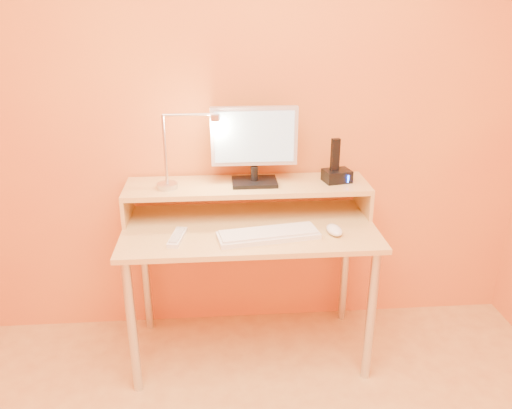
{
  "coord_description": "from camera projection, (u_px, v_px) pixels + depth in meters",
  "views": [
    {
      "loc": [
        -0.14,
        -1.04,
        1.72
      ],
      "look_at": [
        0.03,
        1.13,
        0.85
      ],
      "focal_mm": 35.82,
      "sensor_mm": 36.0,
      "label": 1
    }
  ],
  "objects": [
    {
      "name": "wall_back",
      "position": [
        245.0,
        102.0,
        2.54
      ],
      "size": [
        3.0,
        0.04,
        2.5
      ],
      "primitive_type": "cube",
      "color": "#D76332",
      "rests_on": "floor"
    },
    {
      "name": "desk_leg_fl",
      "position": [
        132.0,
        328.0,
        2.3
      ],
      "size": [
        0.04,
        0.04,
        0.69
      ],
      "primitive_type": "cylinder",
      "color": "silver",
      "rests_on": "floor"
    },
    {
      "name": "desk_leg_fr",
      "position": [
        371.0,
        317.0,
        2.39
      ],
      "size": [
        0.04,
        0.04,
        0.69
      ],
      "primitive_type": "cylinder",
      "color": "silver",
      "rests_on": "floor"
    },
    {
      "name": "desk_leg_bl",
      "position": [
        146.0,
        273.0,
        2.77
      ],
      "size": [
        0.04,
        0.04,
        0.69
      ],
      "primitive_type": "cylinder",
      "color": "silver",
      "rests_on": "floor"
    },
    {
      "name": "desk_leg_br",
      "position": [
        345.0,
        265.0,
        2.85
      ],
      "size": [
        0.04,
        0.04,
        0.69
      ],
      "primitive_type": "cylinder",
      "color": "silver",
      "rests_on": "floor"
    },
    {
      "name": "desk_lower",
      "position": [
        249.0,
        228.0,
        2.44
      ],
      "size": [
        1.2,
        0.6,
        0.02
      ],
      "primitive_type": "cube",
      "color": "tan",
      "rests_on": "floor"
    },
    {
      "name": "shelf_riser_left",
      "position": [
        128.0,
        205.0,
        2.51
      ],
      "size": [
        0.02,
        0.3,
        0.14
      ],
      "primitive_type": "cube",
      "color": "tan",
      "rests_on": "desk_lower"
    },
    {
      "name": "shelf_riser_right",
      "position": [
        363.0,
        198.0,
        2.59
      ],
      "size": [
        0.02,
        0.3,
        0.14
      ],
      "primitive_type": "cube",
      "color": "tan",
      "rests_on": "desk_lower"
    },
    {
      "name": "desk_shelf",
      "position": [
        247.0,
        186.0,
        2.52
      ],
      "size": [
        1.2,
        0.3,
        0.02
      ],
      "primitive_type": "cube",
      "color": "tan",
      "rests_on": "desk_lower"
    },
    {
      "name": "monitor_foot",
      "position": [
        254.0,
        182.0,
        2.52
      ],
      "size": [
        0.22,
        0.16,
        0.02
      ],
      "primitive_type": "cube",
      "color": "black",
      "rests_on": "desk_shelf"
    },
    {
      "name": "monitor_neck",
      "position": [
        254.0,
        173.0,
        2.5
      ],
      "size": [
        0.04,
        0.04,
        0.07
      ],
      "primitive_type": "cylinder",
      "color": "black",
      "rests_on": "monitor_foot"
    },
    {
      "name": "monitor_panel",
      "position": [
        254.0,
        136.0,
        2.44
      ],
      "size": [
        0.42,
        0.04,
        0.28
      ],
      "primitive_type": "cube",
      "rotation": [
        0.0,
        0.0,
        -0.01
      ],
      "color": "#B3B3BD",
      "rests_on": "monitor_neck"
    },
    {
      "name": "monitor_back",
      "position": [
        254.0,
        135.0,
        2.46
      ],
      "size": [
        0.37,
        0.02,
        0.24
      ],
      "primitive_type": "cube",
      "rotation": [
        0.0,
        0.0,
        -0.01
      ],
      "color": "black",
      "rests_on": "monitor_panel"
    },
    {
      "name": "monitor_screen",
      "position": [
        255.0,
        137.0,
        2.42
      ],
      "size": [
        0.38,
        0.01,
        0.25
      ],
      "primitive_type": "cube",
      "rotation": [
        0.0,
        0.0,
        -0.01
      ],
      "color": "#97C0D8",
      "rests_on": "monitor_panel"
    },
    {
      "name": "lamp_base",
      "position": [
        167.0,
        186.0,
        2.46
      ],
      "size": [
        0.1,
        0.1,
        0.02
      ],
      "primitive_type": "cylinder",
      "color": "silver",
      "rests_on": "desk_shelf"
    },
    {
      "name": "lamp_post",
      "position": [
        165.0,
        150.0,
        2.39
      ],
      "size": [
        0.01,
        0.01,
        0.33
      ],
      "primitive_type": "cylinder",
      "color": "silver",
      "rests_on": "lamp_base"
    },
    {
      "name": "lamp_arm",
      "position": [
        189.0,
        115.0,
        2.34
      ],
      "size": [
        0.24,
        0.01,
        0.01
      ],
      "primitive_type": "cylinder",
      "rotation": [
        0.0,
        1.57,
        0.0
      ],
      "color": "silver",
      "rests_on": "lamp_post"
    },
    {
      "name": "lamp_head",
      "position": [
        215.0,
        117.0,
        2.35
      ],
      "size": [
        0.04,
        0.04,
        0.03
      ],
      "primitive_type": "cylinder",
      "color": "silver",
      "rests_on": "lamp_arm"
    },
    {
      "name": "lamp_bulb",
      "position": [
        215.0,
        121.0,
        2.36
      ],
      "size": [
        0.03,
        0.03,
        0.0
      ],
      "primitive_type": "cylinder",
      "color": "#FFEAC6",
      "rests_on": "lamp_head"
    },
    {
      "name": "phone_dock",
      "position": [
        337.0,
        176.0,
        2.54
      ],
      "size": [
        0.15,
        0.12,
        0.06
      ],
      "primitive_type": "cube",
      "rotation": [
        0.0,
        0.0,
        0.21
      ],
      "color": "black",
      "rests_on": "desk_shelf"
    },
    {
      "name": "phone_handset",
      "position": [
        335.0,
        155.0,
        2.5
      ],
      "size": [
        0.04,
        0.03,
        0.16
      ],
      "primitive_type": "cube",
      "rotation": [
        0.0,
        0.0,
        0.21
      ],
      "color": "black",
      "rests_on": "phone_dock"
    },
    {
      "name": "phone_led",
      "position": [
        348.0,
        179.0,
        2.49
      ],
      "size": [
        0.01,
        0.0,
        0.04
      ],
      "primitive_type": "cube",
      "color": "blue",
      "rests_on": "phone_dock"
    },
    {
      "name": "keyboard",
      "position": [
        268.0,
        235.0,
        2.31
      ],
      "size": [
        0.48,
        0.22,
        0.02
      ],
      "primitive_type": "cube",
      "rotation": [
        0.0,
        0.0,
        0.16
      ],
      "color": "silver",
      "rests_on": "desk_lower"
    },
    {
      "name": "mouse",
      "position": [
        334.0,
        230.0,
        2.35
      ],
      "size": [
        0.08,
        0.12,
        0.04
      ],
      "primitive_type": "ellipsoid",
      "rotation": [
        0.0,
        0.0,
        0.15
      ],
      "color": "white",
      "rests_on": "desk_lower"
    },
    {
      "name": "remote_control",
      "position": [
        177.0,
        237.0,
        2.3
      ],
      "size": [
        0.08,
        0.2,
        0.02
      ],
      "primitive_type": "cube",
      "rotation": [
        0.0,
        0.0,
        -0.18
      ],
      "color": "silver",
      "rests_on": "desk_lower"
    }
  ]
}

